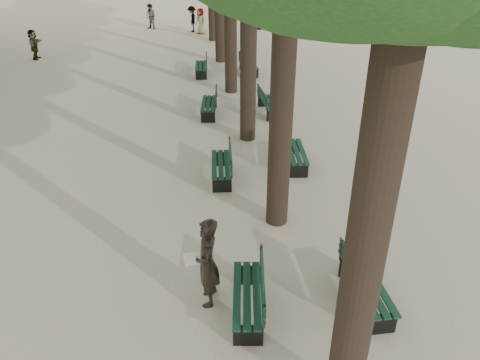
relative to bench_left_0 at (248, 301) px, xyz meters
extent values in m
plane|color=#C6B596|center=(-0.37, -0.06, -0.27)|extent=(120.00, 120.00, 0.00)
cylinder|color=#33261C|center=(1.13, -2.06, 3.48)|extent=(0.52, 0.52, 7.50)
cylinder|color=#33261C|center=(1.13, 2.94, 3.48)|extent=(0.52, 0.52, 7.50)
cylinder|color=#33261C|center=(1.13, 7.94, 3.48)|extent=(0.52, 0.52, 7.50)
cube|color=black|center=(-0.02, 0.00, -0.05)|extent=(0.76, 1.85, 0.45)
cube|color=black|center=(-0.02, 0.00, 0.18)|extent=(0.78, 1.86, 0.04)
cube|color=black|center=(0.26, -0.04, 0.45)|extent=(0.28, 1.79, 0.40)
cube|color=black|center=(-0.02, 5.26, -0.05)|extent=(0.65, 1.83, 0.45)
cube|color=black|center=(-0.02, 5.26, 0.18)|extent=(0.67, 1.84, 0.04)
cube|color=black|center=(0.26, 5.24, 0.45)|extent=(0.17, 1.80, 0.40)
cube|color=black|center=(-0.02, 10.31, -0.05)|extent=(0.74, 1.85, 0.45)
cube|color=black|center=(-0.02, 10.31, 0.18)|extent=(0.75, 1.85, 0.04)
cube|color=black|center=(0.26, 10.27, 0.45)|extent=(0.26, 1.79, 0.40)
cube|color=black|center=(-0.02, 15.60, -0.05)|extent=(0.64, 1.83, 0.45)
cube|color=black|center=(-0.02, 15.60, 0.18)|extent=(0.66, 1.83, 0.04)
cube|color=black|center=(0.26, 15.58, 0.45)|extent=(0.16, 1.80, 0.40)
cube|color=black|center=(2.28, -0.03, -0.05)|extent=(0.54, 1.81, 0.45)
cube|color=black|center=(2.28, -0.03, 0.18)|extent=(0.56, 1.81, 0.04)
cube|color=black|center=(2.00, -0.03, 0.45)|extent=(0.06, 1.80, 0.40)
cube|color=black|center=(2.28, 5.80, -0.05)|extent=(0.68, 1.84, 0.45)
cube|color=black|center=(2.28, 5.80, 0.18)|extent=(0.70, 1.84, 0.04)
cube|color=black|center=(2.00, 5.83, 0.45)|extent=(0.20, 1.80, 0.40)
cube|color=black|center=(2.28, 10.16, -0.05)|extent=(0.59, 1.82, 0.45)
cube|color=black|center=(2.28, 10.16, 0.18)|extent=(0.61, 1.82, 0.04)
cube|color=black|center=(2.00, 10.15, 0.45)|extent=(0.11, 1.80, 0.40)
cube|color=black|center=(2.28, 15.50, -0.05)|extent=(0.72, 1.85, 0.45)
cube|color=black|center=(2.28, 15.50, 0.18)|extent=(0.74, 1.85, 0.04)
cube|color=black|center=(2.01, 15.47, 0.45)|extent=(0.25, 1.79, 0.40)
imported|color=black|center=(-0.70, 0.40, 0.65)|extent=(0.40, 0.75, 1.84)
cube|color=white|center=(-0.95, 0.40, 0.78)|extent=(0.37, 0.29, 0.12)
imported|color=#262628|center=(-2.74, 26.88, 0.54)|extent=(0.80, 0.77, 1.62)
imported|color=#262628|center=(-0.03, 25.67, 0.54)|extent=(0.38, 1.06, 1.62)
imported|color=#262628|center=(0.51, 24.93, 0.53)|extent=(0.74, 0.81, 1.60)
imported|color=#262628|center=(4.42, 25.83, 0.51)|extent=(0.56, 0.97, 1.57)
imported|color=#262628|center=(-8.53, 19.69, 0.49)|extent=(0.39, 1.43, 1.53)
camera|label=1|loc=(-0.96, -6.39, 6.14)|focal=35.00mm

